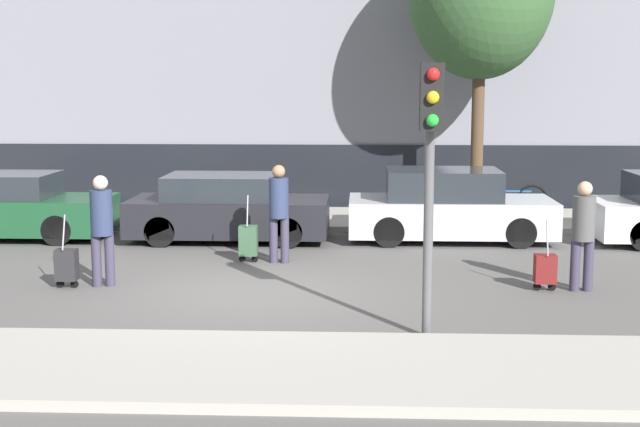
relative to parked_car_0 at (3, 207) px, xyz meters
The scene contains 14 objects.
ground_plane 7.22m from the parked_car_0, 38.82° to the right, with size 80.00×80.00×0.00m, color #565451.
sidewalk_near 10.00m from the parked_car_0, 55.83° to the right, with size 28.00×2.50×0.12m.
sidewalk_far 6.16m from the parked_car_0, 23.93° to the left, with size 28.00×3.00×0.12m.
parked_car_0 is the anchor object (origin of this frame).
parked_car_1 4.60m from the parked_car_0, ahead, with size 3.96×1.80×1.32m.
parked_car_2 9.02m from the parked_car_0, ahead, with size 4.05×1.82×1.43m.
pedestrian_left 5.32m from the parked_car_0, 52.00° to the right, with size 0.34×0.34×1.74m.
trolley_left 5.12m from the parked_car_0, 57.68° to the right, with size 0.34×0.29×1.15m.
pedestrian_center 6.27m from the parked_car_0, 21.10° to the right, with size 0.35×0.34×1.73m.
trolley_center 5.74m from the parked_car_0, 22.75° to the right, with size 0.34×0.29×1.19m.
pedestrian_right 11.42m from the parked_car_0, 21.40° to the right, with size 0.35×0.34×1.68m.
trolley_right 10.91m from the parked_car_0, 22.50° to the right, with size 0.34×0.29×1.10m.
traffic_light 10.77m from the parked_car_0, 40.35° to the right, with size 0.28×0.47×3.38m.
parked_bicycle 11.01m from the parked_car_0, 14.56° to the left, with size 1.77×0.06×0.96m.
Camera 1 is at (1.66, -13.07, 3.16)m, focal length 50.00 mm.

